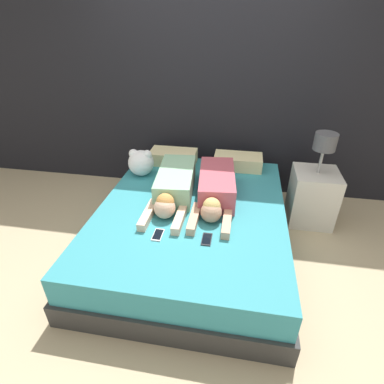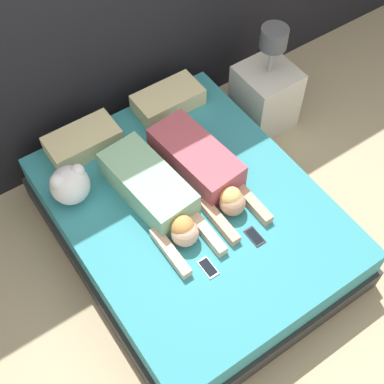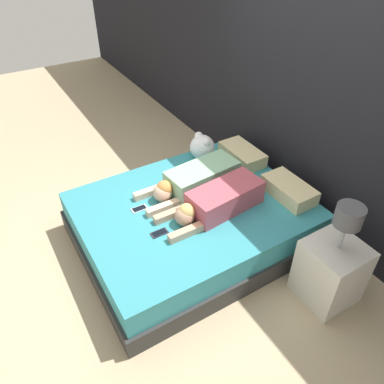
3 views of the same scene
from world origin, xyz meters
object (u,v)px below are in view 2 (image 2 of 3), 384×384
object	(u,v)px
pillow_head_left	(83,141)
person_right	(203,167)
pillow_head_right	(168,100)
cell_phone_left	(208,268)
person_left	(155,194)
nightstand	(265,94)
cell_phone_right	(255,236)
bed	(192,222)
plush_toy	(70,184)

from	to	relation	value
pillow_head_left	person_right	xyz separation A→B (m)	(0.58, -0.73, 0.04)
pillow_head_right	cell_phone_left	xyz separation A→B (m)	(-0.58, -1.35, -0.07)
person_left	pillow_head_left	bearing A→B (deg)	103.54
nightstand	cell_phone_right	bearing A→B (deg)	-132.37
bed	plush_toy	size ratio (longest dim) A/B	7.47
bed	cell_phone_right	distance (m)	0.55
pillow_head_left	cell_phone_right	world-z (taller)	pillow_head_left
pillow_head_left	nightstand	distance (m)	1.61
bed	pillow_head_left	bearing A→B (deg)	113.17
bed	cell_phone_left	size ratio (longest dim) A/B	14.44
pillow_head_left	person_left	world-z (taller)	person_left
bed	cell_phone_right	size ratio (longest dim) A/B	14.44
person_left	plush_toy	size ratio (longest dim) A/B	3.70
person_left	cell_phone_left	bearing A→B (deg)	-89.45
bed	cell_phone_right	xyz separation A→B (m)	(0.20, -0.46, 0.24)
pillow_head_right	cell_phone_left	distance (m)	1.47
person_left	pillow_head_right	bearing A→B (deg)	51.73
pillow_head_right	nightstand	distance (m)	0.88
cell_phone_right	nightstand	size ratio (longest dim) A/B	0.15
cell_phone_left	nightstand	distance (m)	1.79
pillow_head_left	cell_phone_left	world-z (taller)	pillow_head_left
pillow_head_left	cell_phone_right	bearing A→B (deg)	-66.76
cell_phone_left	nightstand	xyz separation A→B (m)	(1.40, 1.11, -0.13)
person_right	plush_toy	bearing A→B (deg)	156.43
pillow_head_right	cell_phone_right	size ratio (longest dim) A/B	3.56
cell_phone_left	bed	bearing A→B (deg)	67.31
person_left	cell_phone_left	xyz separation A→B (m)	(0.01, -0.62, -0.10)
pillow_head_left	plush_toy	size ratio (longest dim) A/B	1.85
cell_phone_left	cell_phone_right	bearing A→B (deg)	1.89
pillow_head_right	plush_toy	bearing A→B (deg)	-160.96
pillow_head_right	cell_phone_right	xyz separation A→B (m)	(-0.18, -1.34, -0.07)
bed	pillow_head_right	bearing A→B (deg)	66.83
cell_phone_right	nightstand	distance (m)	1.50
plush_toy	nightstand	distance (m)	1.88
pillow_head_right	person_right	distance (m)	0.75
plush_toy	pillow_head_right	bearing A→B (deg)	19.04
person_right	pillow_head_left	bearing A→B (deg)	128.45
plush_toy	nightstand	world-z (taller)	nightstand
nightstand	plush_toy	bearing A→B (deg)	-176.42
person_right	cell_phone_left	size ratio (longest dim) A/B	6.97
person_right	cell_phone_right	bearing A→B (deg)	-90.19
bed	nightstand	bearing A→B (deg)	28.26
cell_phone_left	nightstand	bearing A→B (deg)	38.57
pillow_head_left	person_left	xyz separation A→B (m)	(0.18, -0.74, 0.04)
bed	plush_toy	distance (m)	0.92
bed	cell_phone_right	bearing A→B (deg)	-66.61
nightstand	pillow_head_right	bearing A→B (deg)	163.73
person_left	cell_phone_right	size ratio (longest dim) A/B	7.14
person_left	cell_phone_left	distance (m)	0.63
bed	cell_phone_left	xyz separation A→B (m)	(-0.20, -0.47, 0.24)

